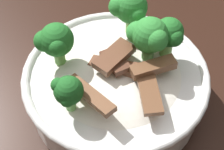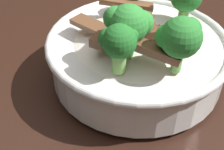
{
  "view_description": "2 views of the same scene",
  "coord_description": "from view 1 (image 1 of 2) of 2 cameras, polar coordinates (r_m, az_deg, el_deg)",
  "views": [
    {
      "loc": [
        -0.25,
        0.27,
        1.21
      ],
      "look_at": [
        -0.17,
        -0.03,
        0.83
      ],
      "focal_mm": 54.51,
      "sensor_mm": 36.0,
      "label": 1
    },
    {
      "loc": [
        -0.38,
        -0.3,
        1.1
      ],
      "look_at": [
        -0.22,
        -0.02,
        0.82
      ],
      "focal_mm": 48.93,
      "sensor_mm": 36.0,
      "label": 2
    }
  ],
  "objects": [
    {
      "name": "rice_bowl",
      "position": [
        0.47,
        0.67,
        -0.7
      ],
      "size": [
        0.26,
        0.26,
        0.14
      ],
      "color": "white",
      "rests_on": "dining_table"
    },
    {
      "name": "dining_table",
      "position": [
        0.62,
        -16.25,
        -6.41
      ],
      "size": [
        1.57,
        0.89,
        0.8
      ],
      "color": "black",
      "rests_on": "ground"
    }
  ]
}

